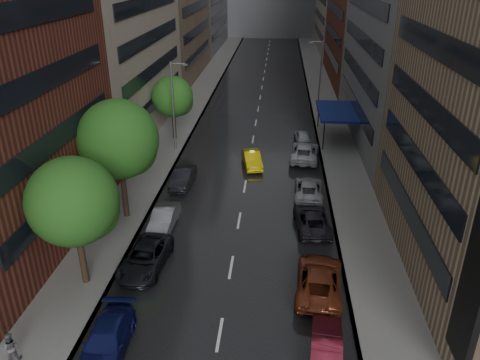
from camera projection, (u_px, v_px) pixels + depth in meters
name	position (u px, v px, depth m)	size (l,w,h in m)	color
road	(260.00, 101.00, 66.07)	(14.00, 140.00, 0.01)	black
sidewalk_left	(197.00, 99.00, 66.72)	(4.00, 140.00, 0.15)	gray
sidewalk_right	(324.00, 102.00, 65.35)	(4.00, 140.00, 0.15)	gray
tree_near	(73.00, 202.00, 26.07)	(5.13, 5.13, 8.17)	#382619
tree_mid	(118.00, 140.00, 33.19)	(5.77, 5.77, 9.20)	#382619
tree_far	(172.00, 97.00, 49.64)	(4.40, 4.40, 7.02)	#382619
taxi	(252.00, 159.00, 44.53)	(1.52, 4.36, 1.44)	yellow
parked_cars_left	(150.00, 248.00, 30.60)	(2.83, 24.29, 1.48)	#0F1246
parked_cars_right	(310.00, 202.00, 36.54)	(3.17, 34.88, 1.58)	maroon
ped_black_umbrella	(8.00, 340.00, 22.23)	(0.96, 0.98, 2.09)	#56565C
street_lamp_left	(174.00, 105.00, 46.52)	(1.74, 0.22, 9.00)	gray
street_lamp_right	(320.00, 75.00, 58.90)	(1.74, 0.22, 9.00)	gray
awning	(337.00, 111.00, 50.51)	(4.00, 8.00, 3.12)	navy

